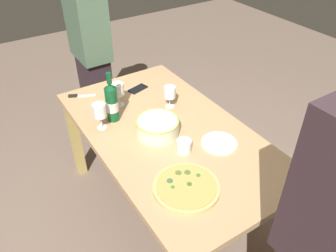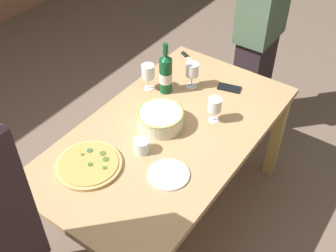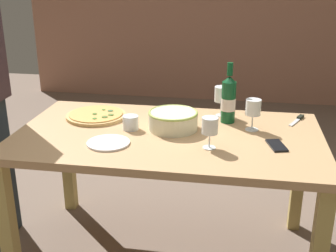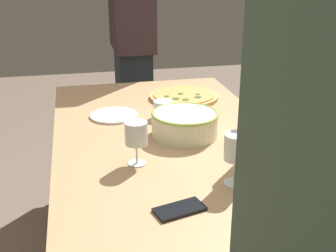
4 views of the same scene
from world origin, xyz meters
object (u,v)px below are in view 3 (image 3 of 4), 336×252
Objects in this scene: wine_bottle at (229,99)px; wine_glass_far_left at (210,126)px; serving_bowl at (173,120)px; wine_glass_near_pizza at (222,96)px; pizza_knife at (298,119)px; cell_phone at (277,145)px; pizza at (96,115)px; cup_amber at (131,123)px; dining_table at (168,149)px; side_plate at (108,143)px; wine_glass_by_bottle at (253,108)px.

wine_bottle is 2.17× the size of wine_glass_far_left.
wine_bottle reaches higher than serving_bowl.
pizza_knife is at bearing -1.03° from wine_glass_near_pizza.
wine_glass_near_pizza is 1.21× the size of cell_phone.
wine_glass_near_pizza is (0.71, 0.15, 0.11)m from pizza.
serving_bowl is at bearing 10.38° from cup_amber.
cup_amber is (-0.46, -0.31, -0.08)m from wine_glass_near_pizza.
serving_bowl is at bearing -131.94° from wine_glass_near_pizza.
side_plate is (-0.27, -0.19, 0.10)m from dining_table.
wine_glass_far_left is at bearing -35.04° from dining_table.
cell_phone is 0.43m from pizza_knife.
wine_glass_by_bottle is 0.79× the size of side_plate.
wine_glass_far_left reaches higher than serving_bowl.
wine_glass_far_left is (-0.07, -0.39, -0.02)m from wine_bottle.
cell_phone reaches higher than dining_table.
wine_glass_near_pizza is (0.24, 0.27, 0.07)m from serving_bowl.
wine_bottle is (0.75, 0.05, 0.12)m from pizza.
wine_bottle is 0.42m from pizza_knife.
wine_bottle is at bearing 113.34° from cell_phone.
dining_table is 7.50× the size of side_plate.
dining_table is at bearing 35.61° from side_plate.
serving_bowl is 1.72× the size of wine_glass_far_left.
cup_amber is 0.22m from side_plate.
wine_glass_far_left reaches higher than dining_table.
dining_table is 0.44m from wine_bottle.
serving_bowl is at bearing 75.33° from dining_table.
wine_bottle is 1.58× the size of side_plate.
wine_glass_by_bottle is 0.27m from cell_phone.
pizza is 1.97× the size of wine_glass_near_pizza.
dining_table is at bearing -21.72° from pizza.
wine_bottle is 0.17m from wine_glass_by_bottle.
wine_bottle is 2.34× the size of cell_phone.
cup_amber is at bearing 173.52° from dining_table.
pizza_knife reaches higher than dining_table.
serving_bowl is 0.31m from wine_glass_far_left.
wine_bottle is 0.40m from wine_glass_far_left.
side_plate is 0.82m from cell_phone.
wine_glass_far_left is 1.08× the size of cell_phone.
wine_glass_far_left is (-0.03, -0.49, -0.01)m from wine_glass_near_pizza.
dining_table is 6.01× the size of serving_bowl.
cup_amber is 0.46× the size of pizza_knife.
wine_glass_by_bottle is at bearing 8.79° from cup_amber.
wine_glass_near_pizza is at bearing 52.23° from dining_table.
cell_phone is at bearing -51.62° from wine_bottle.
wine_glass_far_left reaches higher than cup_amber.
cup_amber is at bearing -32.54° from pizza.
serving_bowl is 0.38m from side_plate.
dining_table is at bearing -104.67° from serving_bowl.
wine_glass_far_left is at bearing 177.84° from cell_phone.
wine_glass_near_pizza is at bearing 44.95° from side_plate.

